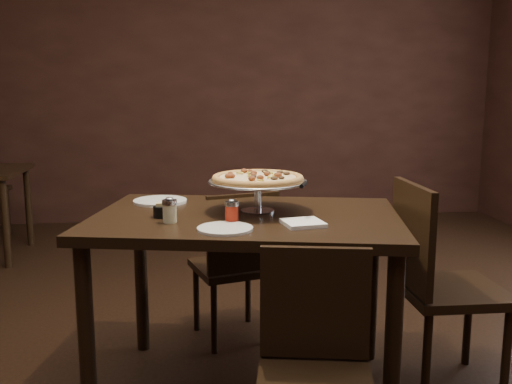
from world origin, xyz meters
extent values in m
cube|color=black|center=(0.00, 0.00, -0.01)|extent=(6.00, 7.00, 0.02)
cube|color=black|center=(0.00, 3.51, 1.40)|extent=(6.00, 0.02, 2.80)
cube|color=black|center=(-0.03, -0.07, 0.80)|extent=(1.48, 1.14, 0.04)
cylinder|color=black|center=(-0.69, -0.31, 0.39)|extent=(0.07, 0.07, 0.78)
cylinder|color=black|center=(0.47, -0.56, 0.39)|extent=(0.07, 0.07, 0.78)
cylinder|color=black|center=(-0.53, 0.42, 0.39)|extent=(0.07, 0.07, 0.78)
cylinder|color=black|center=(0.63, 0.17, 0.39)|extent=(0.07, 0.07, 0.78)
cylinder|color=black|center=(-1.67, 1.99, 0.35)|extent=(0.06, 0.06, 0.69)
cylinder|color=black|center=(-1.67, 2.65, 0.35)|extent=(0.06, 0.06, 0.69)
cylinder|color=#B1B1B8|center=(0.03, -0.02, 0.83)|extent=(0.15, 0.15, 0.01)
cylinder|color=#B1B1B8|center=(0.03, -0.02, 0.89)|extent=(0.03, 0.03, 0.12)
cylinder|color=#B1B1B8|center=(0.03, -0.02, 0.96)|extent=(0.11, 0.11, 0.01)
cylinder|color=#AAAAAF|center=(0.03, -0.02, 0.96)|extent=(0.43, 0.43, 0.01)
torus|color=#AAAAAF|center=(0.03, -0.02, 0.96)|extent=(0.44, 0.44, 0.01)
cylinder|color=olive|center=(0.03, -0.02, 0.97)|extent=(0.40, 0.40, 0.01)
torus|color=olive|center=(0.03, -0.02, 0.98)|extent=(0.41, 0.41, 0.03)
cylinder|color=#E4BA7D|center=(0.03, -0.02, 0.98)|extent=(0.34, 0.34, 0.01)
cylinder|color=beige|center=(-0.35, -0.18, 0.86)|extent=(0.06, 0.06, 0.08)
cylinder|color=#B1B1B8|center=(-0.35, -0.18, 0.91)|extent=(0.06, 0.06, 0.02)
ellipsoid|color=#B1B1B8|center=(-0.35, -0.18, 0.93)|extent=(0.03, 0.03, 0.01)
cylinder|color=maroon|center=(-0.10, -0.23, 0.86)|extent=(0.05, 0.05, 0.07)
cylinder|color=#B1B1B8|center=(-0.10, -0.23, 0.91)|extent=(0.06, 0.06, 0.02)
ellipsoid|color=#B1B1B8|center=(-0.10, -0.23, 0.92)|extent=(0.03, 0.03, 0.01)
cylinder|color=black|center=(-0.39, -0.08, 0.85)|extent=(0.08, 0.08, 0.05)
cube|color=#D0B878|center=(-0.40, -0.08, 0.86)|extent=(0.03, 0.02, 0.05)
cube|color=#D0B878|center=(-0.38, -0.08, 0.86)|extent=(0.03, 0.02, 0.05)
cube|color=white|center=(0.18, -0.30, 0.83)|extent=(0.18, 0.18, 0.02)
cylinder|color=white|center=(-0.41, 0.25, 0.83)|extent=(0.26, 0.26, 0.01)
cylinder|color=white|center=(-0.14, -0.34, 0.83)|extent=(0.22, 0.22, 0.01)
cone|color=#B1B1B8|center=(0.20, -0.18, 0.97)|extent=(0.14, 0.14, 0.00)
cylinder|color=black|center=(0.20, -0.18, 0.97)|extent=(0.06, 0.12, 0.02)
cube|color=black|center=(-0.05, 0.51, 0.40)|extent=(0.48, 0.48, 0.04)
cube|color=black|center=(0.00, 0.34, 0.64)|extent=(0.39, 0.13, 0.41)
cylinder|color=black|center=(0.06, 0.71, 0.19)|extent=(0.03, 0.03, 0.38)
cylinder|color=black|center=(-0.24, 0.62, 0.19)|extent=(0.03, 0.03, 0.38)
cylinder|color=black|center=(0.15, 0.40, 0.19)|extent=(0.03, 0.03, 0.38)
cylinder|color=black|center=(-0.16, 0.32, 0.19)|extent=(0.03, 0.03, 0.38)
cube|color=black|center=(0.16, -0.63, 0.62)|extent=(0.38, 0.10, 0.40)
cube|color=black|center=(0.91, -0.13, 0.46)|extent=(0.45, 0.45, 0.04)
cube|color=black|center=(0.71, -0.13, 0.72)|extent=(0.04, 0.45, 0.47)
cylinder|color=black|center=(1.09, -0.32, 0.22)|extent=(0.04, 0.04, 0.44)
cylinder|color=black|center=(1.09, 0.04, 0.22)|extent=(0.04, 0.04, 0.44)
cylinder|color=black|center=(0.73, -0.31, 0.22)|extent=(0.04, 0.04, 0.44)
cylinder|color=black|center=(0.73, 0.05, 0.22)|extent=(0.04, 0.04, 0.44)
cylinder|color=black|center=(-1.99, 3.11, 0.21)|extent=(0.04, 0.04, 0.43)
camera|label=1|loc=(-0.28, -2.49, 1.36)|focal=40.00mm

